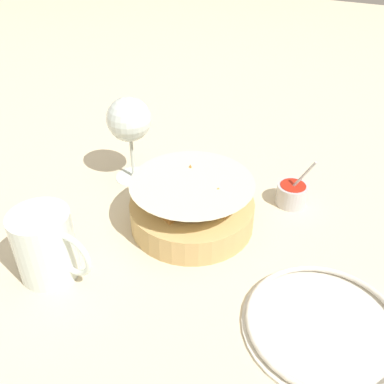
{
  "coord_description": "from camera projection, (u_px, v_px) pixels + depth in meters",
  "views": [
    {
      "loc": [
        0.25,
        -0.54,
        0.47
      ],
      "look_at": [
        -0.03,
        -0.03,
        0.07
      ],
      "focal_mm": 40.0,
      "sensor_mm": 36.0,
      "label": 1
    }
  ],
  "objects": [
    {
      "name": "ground_plane",
      "position": [
        214.0,
        219.0,
        0.76
      ],
      "size": [
        4.0,
        4.0,
        0.0
      ],
      "primitive_type": "plane",
      "color": "beige"
    },
    {
      "name": "sauce_cup",
      "position": [
        292.0,
        193.0,
        0.78
      ],
      "size": [
        0.06,
        0.06,
        0.1
      ],
      "color": "#B7B7BC",
      "rests_on": "ground_plane"
    },
    {
      "name": "wine_glass",
      "position": [
        129.0,
        122.0,
        0.8
      ],
      "size": [
        0.08,
        0.08,
        0.17
      ],
      "color": "silver",
      "rests_on": "ground_plane"
    },
    {
      "name": "food_basket",
      "position": [
        192.0,
        206.0,
        0.72
      ],
      "size": [
        0.21,
        0.21,
        0.09
      ],
      "color": "tan",
      "rests_on": "ground_plane"
    },
    {
      "name": "beer_mug",
      "position": [
        46.0,
        247.0,
        0.62
      ],
      "size": [
        0.13,
        0.09,
        0.11
      ],
      "color": "silver",
      "rests_on": "ground_plane"
    },
    {
      "name": "side_plate",
      "position": [
        324.0,
        325.0,
        0.56
      ],
      "size": [
        0.22,
        0.22,
        0.01
      ],
      "color": "silver",
      "rests_on": "ground_plane"
    }
  ]
}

